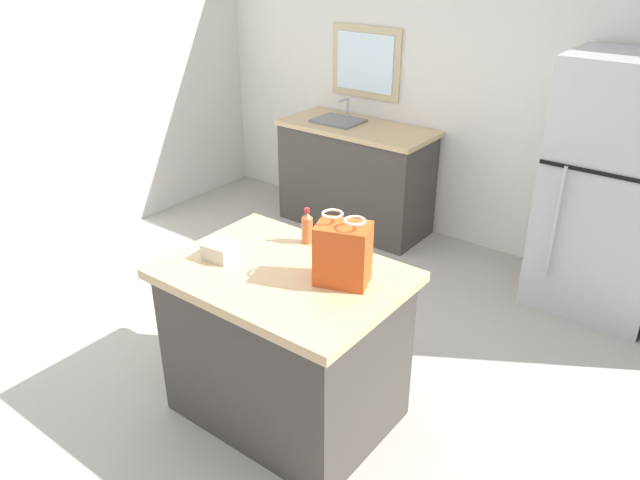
% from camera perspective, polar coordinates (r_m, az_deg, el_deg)
% --- Properties ---
extents(ground, '(6.55, 6.55, 0.00)m').
position_cam_1_polar(ground, '(3.69, -1.67, -13.80)').
color(ground, '#ADA89E').
extents(back_wall, '(5.46, 0.13, 2.52)m').
position_cam_1_polar(back_wall, '(5.05, 15.81, 12.77)').
color(back_wall, silver).
rests_on(back_wall, ground).
extents(left_wall, '(0.10, 4.83, 2.52)m').
position_cam_1_polar(left_wall, '(5.13, -26.90, 11.11)').
color(left_wall, silver).
rests_on(left_wall, ground).
extents(kitchen_island, '(1.17, 0.85, 0.89)m').
position_cam_1_polar(kitchen_island, '(3.30, -3.20, -9.53)').
color(kitchen_island, '#423D38').
rests_on(kitchen_island, ground).
extents(refrigerator, '(0.80, 0.70, 1.73)m').
position_cam_1_polar(refrigerator, '(4.51, 25.26, 4.22)').
color(refrigerator, '#B7B7BC').
rests_on(refrigerator, ground).
extents(sink_counter, '(1.33, 0.59, 1.11)m').
position_cam_1_polar(sink_counter, '(5.44, 3.23, 5.95)').
color(sink_counter, '#423D38').
rests_on(sink_counter, ground).
extents(shopping_bag, '(0.29, 0.25, 0.34)m').
position_cam_1_polar(shopping_bag, '(2.89, 2.12, -1.23)').
color(shopping_bag, '#DB511E').
rests_on(shopping_bag, kitchen_island).
extents(small_box, '(0.17, 0.15, 0.09)m').
position_cam_1_polar(small_box, '(3.19, -9.19, -0.99)').
color(small_box, beige).
rests_on(small_box, kitchen_island).
extents(bottle, '(0.06, 0.06, 0.20)m').
position_cam_1_polar(bottle, '(3.29, -1.19, 1.16)').
color(bottle, '#C66633').
rests_on(bottle, kitchen_island).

